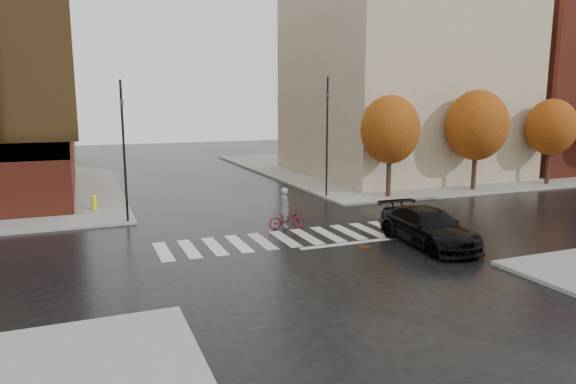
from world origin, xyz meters
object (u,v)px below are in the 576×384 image
sedan (428,227)px  fire_hydrant (94,202)px  traffic_light_nw (124,142)px  traffic_light_ne (327,128)px  cyclist (286,215)px

sedan → fire_hydrant: size_ratio=6.65×
traffic_light_nw → fire_hydrant: size_ratio=8.53×
fire_hydrant → sedan: bearing=-43.7°
fire_hydrant → traffic_light_nw: bearing=-67.9°
traffic_light_ne → fire_hydrant: size_ratio=9.13×
cyclist → fire_hydrant: bearing=54.1°
sedan → fire_hydrant: bearing=137.6°
cyclist → traffic_light_nw: traffic_light_nw is taller
cyclist → traffic_light_ne: 9.56m
sedan → cyclist: (-4.69, 5.00, -0.10)m
sedan → cyclist: cyclist is taller
fire_hydrant → traffic_light_ne: bearing=-4.0°
cyclist → sedan: bearing=-130.9°
cyclist → fire_hydrant: (-8.69, 7.78, -0.10)m
sedan → cyclist: 6.86m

